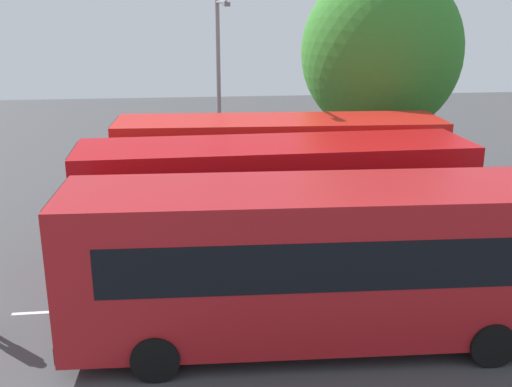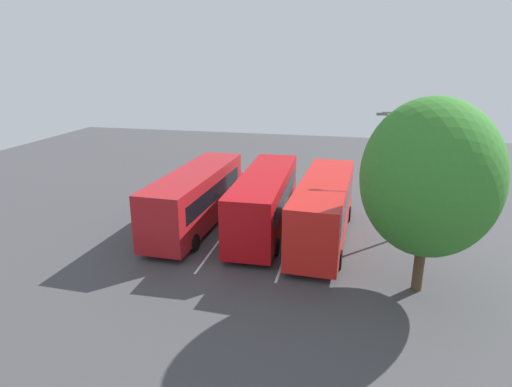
{
  "view_description": "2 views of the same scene",
  "coord_description": "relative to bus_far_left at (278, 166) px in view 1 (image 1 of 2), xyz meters",
  "views": [
    {
      "loc": [
        1.99,
        14.96,
        6.76
      ],
      "look_at": [
        0.2,
        -1.23,
        1.7
      ],
      "focal_mm": 42.82,
      "sensor_mm": 36.0,
      "label": 1
    },
    {
      "loc": [
        -23.23,
        -4.95,
        9.68
      ],
      "look_at": [
        1.29,
        0.62,
        1.7
      ],
      "focal_mm": 30.6,
      "sensor_mm": 36.0,
      "label": 2
    }
  ],
  "objects": [
    {
      "name": "bus_center_right",
      "position": [
        0.29,
        7.4,
        0.0
      ],
      "size": [
        10.23,
        2.88,
        3.36
      ],
      "rotation": [
        0.0,
        0.0,
        -0.03
      ],
      "color": "#AD191E",
      "rests_on": "ground"
    },
    {
      "name": "bus_center_left",
      "position": [
        0.6,
        3.4,
        0.0
      ],
      "size": [
        10.21,
        2.81,
        3.36
      ],
      "rotation": [
        0.0,
        0.0,
        0.02
      ],
      "color": "#B70C11",
      "rests_on": "ground"
    },
    {
      "name": "ground_plane",
      "position": [
        0.77,
        3.59,
        -1.83
      ],
      "size": [
        63.47,
        63.47,
        0.0
      ],
      "primitive_type": "plane",
      "color": "#424244"
    },
    {
      "name": "depot_tree",
      "position": [
        -4.57,
        -4.41,
        3.19
      ],
      "size": [
        6.11,
        5.5,
        8.24
      ],
      "color": "#4C3823",
      "rests_on": "ground"
    },
    {
      "name": "lane_stripe_inner_left",
      "position": [
        0.77,
        5.5,
        -1.83
      ],
      "size": [
        12.33,
        0.23,
        0.01
      ],
      "primitive_type": "cube",
      "rotation": [
        0.0,
        0.0,
        0.01
      ],
      "color": "silver",
      "rests_on": "ground"
    },
    {
      "name": "bus_far_left",
      "position": [
        0.0,
        0.0,
        0.0
      ],
      "size": [
        10.25,
        2.95,
        3.36
      ],
      "rotation": [
        0.0,
        0.0,
        -0.04
      ],
      "color": "red",
      "rests_on": "ground"
    },
    {
      "name": "street_lamp",
      "position": [
        1.59,
        -4.39,
        2.18
      ],
      "size": [
        0.41,
        2.3,
        6.94
      ],
      "rotation": [
        0.0,
        0.0,
        1.67
      ],
      "color": "gray",
      "rests_on": "ground"
    },
    {
      "name": "lane_stripe_outer_left",
      "position": [
        0.77,
        1.69,
        -1.83
      ],
      "size": [
        12.33,
        0.23,
        0.01
      ],
      "primitive_type": "cube",
      "rotation": [
        0.0,
        0.0,
        0.01
      ],
      "color": "silver",
      "rests_on": "ground"
    }
  ]
}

